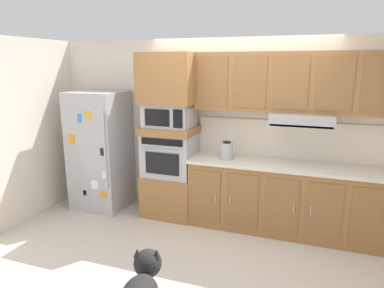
# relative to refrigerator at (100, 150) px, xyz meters

# --- Properties ---
(ground_plane) EXTENTS (9.60, 9.60, 0.00)m
(ground_plane) POSITION_rel_refrigerator_xyz_m (2.02, -0.68, -0.88)
(ground_plane) COLOR beige
(back_kitchen_wall) EXTENTS (6.20, 0.12, 2.50)m
(back_kitchen_wall) POSITION_rel_refrigerator_xyz_m (2.02, 0.43, 0.37)
(back_kitchen_wall) COLOR silver
(back_kitchen_wall) RESTS_ON ground
(side_panel_left) EXTENTS (0.12, 7.10, 2.50)m
(side_panel_left) POSITION_rel_refrigerator_xyz_m (-0.78, -0.68, 0.37)
(side_panel_left) COLOR silver
(side_panel_left) RESTS_ON ground
(refrigerator) EXTENTS (0.76, 0.73, 1.76)m
(refrigerator) POSITION_rel_refrigerator_xyz_m (0.00, 0.00, 0.00)
(refrigerator) COLOR #ADADB2
(refrigerator) RESTS_ON ground
(oven_base_cabinet) EXTENTS (0.74, 0.62, 0.60)m
(oven_base_cabinet) POSITION_rel_refrigerator_xyz_m (1.12, 0.07, -0.58)
(oven_base_cabinet) COLOR #996638
(oven_base_cabinet) RESTS_ON ground
(built_in_oven) EXTENTS (0.70, 0.62, 0.60)m
(built_in_oven) POSITION_rel_refrigerator_xyz_m (1.12, 0.07, 0.02)
(built_in_oven) COLOR #A8AAAF
(built_in_oven) RESTS_ON oven_base_cabinet
(appliance_mid_shelf) EXTENTS (0.74, 0.62, 0.10)m
(appliance_mid_shelf) POSITION_rel_refrigerator_xyz_m (1.12, 0.07, 0.37)
(appliance_mid_shelf) COLOR #996638
(appliance_mid_shelf) RESTS_ON built_in_oven
(microwave) EXTENTS (0.64, 0.54, 0.32)m
(microwave) POSITION_rel_refrigerator_xyz_m (1.12, 0.07, 0.58)
(microwave) COLOR #A8AAAF
(microwave) RESTS_ON appliance_mid_shelf
(appliance_upper_cabinet) EXTENTS (0.74, 0.62, 0.68)m
(appliance_upper_cabinet) POSITION_rel_refrigerator_xyz_m (1.12, 0.07, 1.08)
(appliance_upper_cabinet) COLOR #996638
(appliance_upper_cabinet) RESTS_ON microwave
(lower_cabinet_run) EXTENTS (2.92, 0.63, 0.88)m
(lower_cabinet_run) POSITION_rel_refrigerator_xyz_m (2.95, 0.07, -0.44)
(lower_cabinet_run) COLOR #996638
(lower_cabinet_run) RESTS_ON ground
(countertop_slab) EXTENTS (2.96, 0.64, 0.04)m
(countertop_slab) POSITION_rel_refrigerator_xyz_m (2.95, 0.07, 0.02)
(countertop_slab) COLOR silver
(countertop_slab) RESTS_ON lower_cabinet_run
(backsplash_panel) EXTENTS (2.96, 0.02, 0.50)m
(backsplash_panel) POSITION_rel_refrigerator_xyz_m (2.95, 0.36, 0.29)
(backsplash_panel) COLOR white
(backsplash_panel) RESTS_ON countertop_slab
(upper_cabinet_with_hood) EXTENTS (2.92, 0.48, 0.88)m
(upper_cabinet_with_hood) POSITION_rel_refrigerator_xyz_m (2.95, 0.19, 1.02)
(upper_cabinet_with_hood) COLOR #996638
(upper_cabinet_with_hood) RESTS_ON backsplash_panel
(electric_kettle) EXTENTS (0.17, 0.17, 0.24)m
(electric_kettle) POSITION_rel_refrigerator_xyz_m (1.95, 0.02, 0.15)
(electric_kettle) COLOR #A8AAAF
(electric_kettle) RESTS_ON countertop_slab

